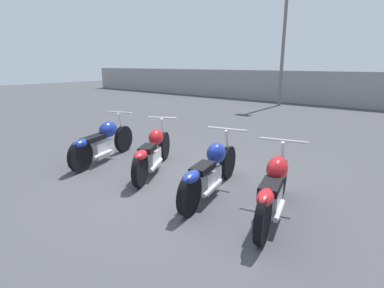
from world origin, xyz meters
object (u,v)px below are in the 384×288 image
motorcycle_slot_0 (103,141)px  motorcycle_slot_3 (274,189)px  light_pole_left (285,18)px  motorcycle_slot_1 (153,152)px  motorcycle_slot_2 (211,170)px

motorcycle_slot_0 → motorcycle_slot_3: bearing=-18.8°
light_pole_left → motorcycle_slot_3: size_ratio=3.62×
motorcycle_slot_3 → light_pole_left: bearing=98.7°
light_pole_left → motorcycle_slot_1: 11.83m
motorcycle_slot_1 → motorcycle_slot_2: size_ratio=0.91×
motorcycle_slot_0 → light_pole_left: bearing=75.7°
light_pole_left → motorcycle_slot_3: 12.79m
light_pole_left → motorcycle_slot_0: 11.85m
light_pole_left → motorcycle_slot_2: 12.34m
motorcycle_slot_2 → motorcycle_slot_3: 1.13m
motorcycle_slot_1 → light_pole_left: bearing=72.0°
motorcycle_slot_0 → motorcycle_slot_2: (2.88, 0.02, -0.03)m
motorcycle_slot_3 → motorcycle_slot_1: bearing=160.4°
light_pole_left → motorcycle_slot_1: light_pole_left is taller
motorcycle_slot_2 → light_pole_left: bearing=95.4°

